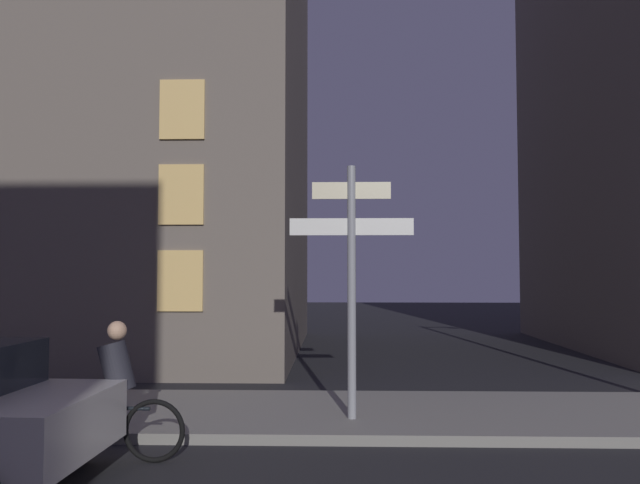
{
  "coord_description": "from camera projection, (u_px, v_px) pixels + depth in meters",
  "views": [
    {
      "loc": [
        -0.57,
        -1.8,
        2.19
      ],
      "look_at": [
        -0.8,
        7.03,
        2.62
      ],
      "focal_mm": 33.3,
      "sensor_mm": 36.0,
      "label": 1
    }
  ],
  "objects": [
    {
      "name": "cyclist",
      "position": [
        112.0,
        396.0,
        6.83
      ],
      "size": [
        1.82,
        0.33,
        1.61
      ],
      "color": "black",
      "rests_on": "ground_plane"
    },
    {
      "name": "building_left_block",
      "position": [
        81.0,
        114.0,
        16.68
      ],
      "size": [
        12.35,
        9.4,
        13.24
      ],
      "color": "#6B6056",
      "rests_on": "ground_plane"
    },
    {
      "name": "sidewalk_kerb",
      "position": [
        374.0,
        414.0,
        8.76
      ],
      "size": [
        40.0,
        2.77,
        0.14
      ],
      "primitive_type": "cube",
      "color": "gray",
      "rests_on": "ground_plane"
    },
    {
      "name": "signpost",
      "position": [
        352.0,
        268.0,
        8.35
      ],
      "size": [
        1.75,
        0.12,
        3.54
      ],
      "color": "gray",
      "rests_on": "sidewalk_kerb"
    }
  ]
}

